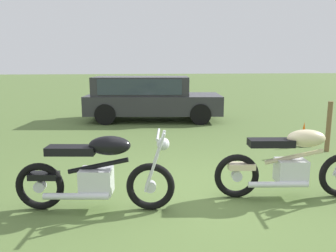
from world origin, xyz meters
TOP-DOWN VIEW (x-y plane):
  - ground_plane at (0.00, 0.00)m, footprint 120.00×120.00m
  - motorcycle_black at (-1.31, -0.25)m, footprint 2.00×0.65m
  - motorcycle_cream at (1.32, -0.22)m, footprint 2.07×0.64m
  - car_charcoal at (-0.06, 6.63)m, footprint 4.52×2.43m
  - traffic_cone at (3.09, 2.52)m, footprint 0.25×0.25m
  - fence_post_wooden at (3.34, 2.01)m, footprint 0.10×0.10m

SIDE VIEW (x-z plane):
  - ground_plane at x=0.00m, z-range 0.00..0.00m
  - traffic_cone at x=3.09m, z-range -0.02..0.53m
  - motorcycle_cream at x=1.32m, z-range -0.02..0.99m
  - motorcycle_black at x=-1.31m, z-range -0.02..0.99m
  - fence_post_wooden at x=3.34m, z-range 0.00..1.07m
  - car_charcoal at x=-0.06m, z-range 0.12..1.55m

